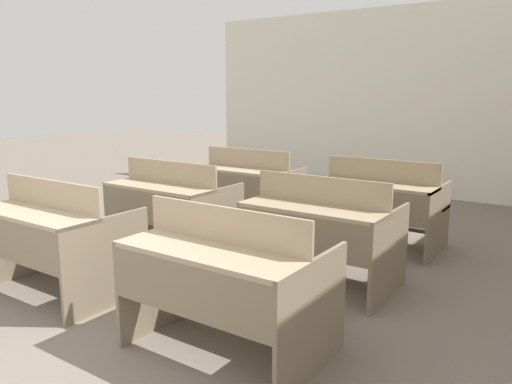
{
  "coord_description": "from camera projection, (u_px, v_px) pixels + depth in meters",
  "views": [
    {
      "loc": [
        2.8,
        -0.9,
        1.6
      ],
      "look_at": [
        0.45,
        2.54,
        0.78
      ],
      "focal_mm": 35.0,
      "sensor_mm": 36.0,
      "label": 1
    }
  ],
  "objects": [
    {
      "name": "bench_front_left",
      "position": [
        54.0,
        235.0,
        3.99
      ],
      "size": [
        1.2,
        0.81,
        0.93
      ],
      "color": "#81725B",
      "rests_on": "ground_plane"
    },
    {
      "name": "bench_second_left",
      "position": [
        171.0,
        205.0,
        5.09
      ],
      "size": [
        1.2,
        0.81,
        0.93
      ],
      "color": "#81725B",
      "rests_on": "ground_plane"
    },
    {
      "name": "bench_third_right",
      "position": [
        381.0,
        202.0,
        5.22
      ],
      "size": [
        1.2,
        0.81,
        0.93
      ],
      "color": "#786952",
      "rests_on": "ground_plane"
    },
    {
      "name": "bench_third_left",
      "position": [
        247.0,
        185.0,
        6.17
      ],
      "size": [
        1.2,
        0.81,
        0.93
      ],
      "color": "#81725B",
      "rests_on": "ground_plane"
    },
    {
      "name": "bench_front_right",
      "position": [
        226.0,
        278.0,
        3.07
      ],
      "size": [
        1.2,
        0.81,
        0.93
      ],
      "color": "#7F7059",
      "rests_on": "ground_plane"
    },
    {
      "name": "schoolbag",
      "position": [
        20.0,
        242.0,
        4.84
      ],
      "size": [
        0.33,
        0.27,
        0.37
      ],
      "color": "black",
      "rests_on": "ground_plane"
    },
    {
      "name": "bench_second_right",
      "position": [
        320.0,
        230.0,
        4.16
      ],
      "size": [
        1.2,
        0.81,
        0.93
      ],
      "color": "#796A53",
      "rests_on": "ground_plane"
    },
    {
      "name": "wall_back",
      "position": [
        390.0,
        102.0,
        7.98
      ],
      "size": [
        6.6,
        0.06,
        2.94
      ],
      "color": "white",
      "rests_on": "ground_plane"
    }
  ]
}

